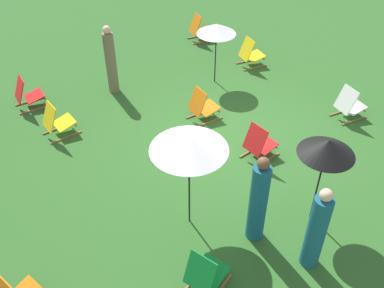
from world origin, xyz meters
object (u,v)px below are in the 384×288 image
(person_1, at_px, (111,61))
(umbrella_0, at_px, (216,29))
(deckchair_2, at_px, (57,121))
(deckchair_3, at_px, (27,94))
(umbrella_2, at_px, (189,144))
(deckchair_10, at_px, (203,106))
(person_0, at_px, (317,231))
(deckchair_11, at_px, (251,54))
(deckchair_1, at_px, (259,144))
(person_2, at_px, (258,201))
(umbrella_1, at_px, (327,147))
(deckchair_4, at_px, (205,274))
(deckchair_8, at_px, (349,105))
(deckchair_7, at_px, (200,29))

(person_1, bearing_deg, umbrella_0, -14.41)
(deckchair_2, xyz_separation_m, deckchair_3, (1.52, 0.08, 0.00))
(deckchair_2, relative_size, umbrella_2, 0.43)
(deckchair_10, distance_m, umbrella_2, 3.54)
(person_0, bearing_deg, umbrella_0, -117.75)
(umbrella_0, relative_size, person_1, 0.91)
(deckchair_11, bearing_deg, deckchair_1, 152.20)
(umbrella_2, relative_size, person_2, 1.08)
(deckchair_3, height_order, person_1, person_1)
(deckchair_11, bearing_deg, person_2, 150.44)
(umbrella_1, relative_size, person_1, 1.01)
(deckchair_4, distance_m, person_1, 6.36)
(umbrella_2, xyz_separation_m, person_2, (-0.98, -0.70, -0.97))
(deckchair_8, relative_size, umbrella_2, 0.43)
(deckchair_2, relative_size, person_0, 0.49)
(deckchair_8, bearing_deg, person_0, 130.62)
(deckchair_1, xyz_separation_m, umbrella_0, (3.00, -1.35, 1.15))
(deckchair_3, bearing_deg, deckchair_1, -140.18)
(deckchair_4, distance_m, deckchair_7, 8.93)
(deckchair_7, relative_size, deckchair_11, 1.01)
(deckchair_2, relative_size, deckchair_7, 0.97)
(deckchair_4, bearing_deg, umbrella_1, -106.44)
(umbrella_1, bearing_deg, deckchair_1, -14.19)
(deckchair_2, xyz_separation_m, deckchair_4, (-5.17, -0.05, 0.00))
(deckchair_3, height_order, deckchair_8, same)
(deckchair_7, height_order, person_0, person_0)
(deckchair_4, distance_m, deckchair_8, 5.88)
(umbrella_0, height_order, umbrella_2, umbrella_2)
(deckchair_2, bearing_deg, deckchair_11, -92.31)
(deckchair_2, height_order, person_2, person_2)
(deckchair_1, height_order, deckchair_8, same)
(deckchair_3, xyz_separation_m, person_1, (-0.65, -2.05, 0.50))
(deckchair_1, bearing_deg, umbrella_0, -24.69)
(deckchair_8, height_order, umbrella_2, umbrella_2)
(deckchair_11, bearing_deg, deckchair_10, 127.62)
(umbrella_0, bearing_deg, deckchair_3, 66.40)
(deckchair_1, xyz_separation_m, deckchair_3, (4.94, 3.09, 0.00))
(deckchair_8, relative_size, deckchair_11, 0.99)
(deckchair_7, xyz_separation_m, umbrella_0, (-2.22, 1.28, 1.15))
(deckchair_2, height_order, deckchair_4, same)
(person_1, height_order, person_2, person_1)
(deckchair_4, relative_size, deckchair_8, 1.01)
(deckchair_8, height_order, deckchair_11, same)
(deckchair_3, height_order, deckchair_11, same)
(deckchair_4, distance_m, person_0, 1.87)
(deckchair_1, height_order, person_1, person_1)
(person_1, bearing_deg, deckchair_11, -4.48)
(deckchair_1, xyz_separation_m, deckchair_4, (-1.75, 2.96, 0.00))
(deckchair_10, bearing_deg, deckchair_3, 50.58)
(umbrella_0, bearing_deg, deckchair_8, -157.20)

